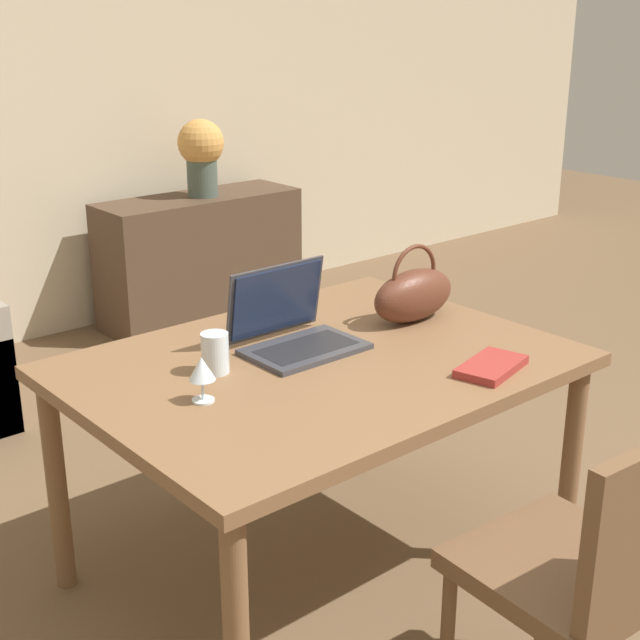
% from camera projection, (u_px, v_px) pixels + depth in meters
% --- Properties ---
extents(dining_table, '(1.39, 1.04, 0.72)m').
position_uv_depth(dining_table, '(319.00, 382.00, 2.61)').
color(dining_table, brown).
rests_on(dining_table, ground_plane).
extents(chair, '(0.47, 0.47, 0.85)m').
position_uv_depth(chair, '(591.00, 565.00, 2.02)').
color(chair, brown).
rests_on(chair, ground_plane).
extents(sideboard, '(1.15, 0.40, 0.71)m').
position_uv_depth(sideboard, '(201.00, 258.00, 5.03)').
color(sideboard, '#4C3828').
rests_on(sideboard, ground_plane).
extents(laptop, '(0.35, 0.28, 0.24)m').
position_uv_depth(laptop, '(291.00, 326.00, 2.67)').
color(laptop, '#38383D').
rests_on(laptop, dining_table).
extents(drinking_glass, '(0.08, 0.08, 0.12)m').
position_uv_depth(drinking_glass, '(215.00, 353.00, 2.47)').
color(drinking_glass, silver).
rests_on(drinking_glass, dining_table).
extents(wine_glass, '(0.07, 0.07, 0.12)m').
position_uv_depth(wine_glass, '(202.00, 371.00, 2.28)').
color(wine_glass, silver).
rests_on(wine_glass, dining_table).
extents(handbag, '(0.33, 0.13, 0.26)m').
position_uv_depth(handbag, '(413.00, 294.00, 2.88)').
color(handbag, '#592D1E').
rests_on(handbag, dining_table).
extents(flower_vase, '(0.25, 0.25, 0.42)m').
position_uv_depth(flower_vase, '(201.00, 152.00, 4.83)').
color(flower_vase, '#47564C').
rests_on(flower_vase, sideboard).
extents(book, '(0.25, 0.18, 0.02)m').
position_uv_depth(book, '(491.00, 367.00, 2.50)').
color(book, maroon).
rests_on(book, dining_table).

